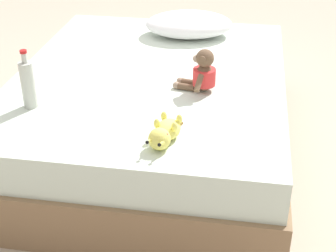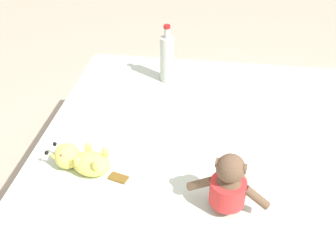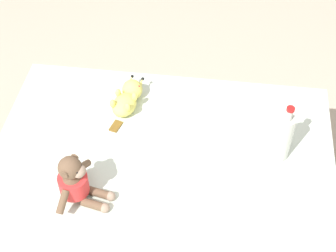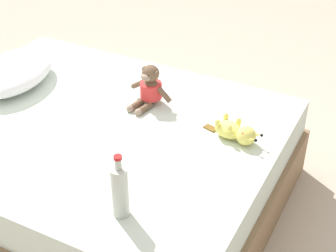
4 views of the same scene
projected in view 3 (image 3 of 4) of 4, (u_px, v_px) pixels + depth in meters
plush_monkey at (75, 182)px, 2.08m from camera, size 0.24×0.29×0.24m
plush_yellow_creature at (128, 98)px, 2.48m from camera, size 0.15×0.33×0.10m
glass_bottle at (284, 137)px, 2.20m from camera, size 0.07×0.07×0.30m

